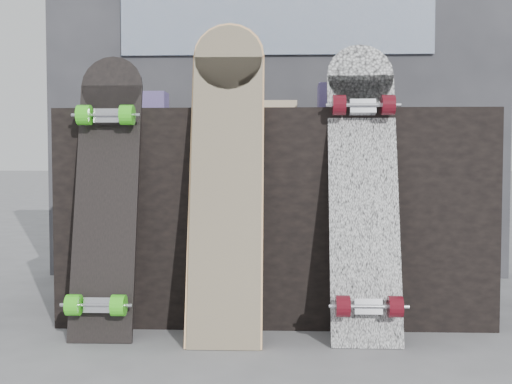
{
  "coord_description": "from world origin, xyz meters",
  "views": [
    {
      "loc": [
        0.02,
        -2.07,
        0.62
      ],
      "look_at": [
        -0.07,
        0.2,
        0.5
      ],
      "focal_mm": 45.0,
      "sensor_mm": 36.0,
      "label": 1
    }
  ],
  "objects_px": {
    "vendor_table": "(275,213)",
    "skateboard_dark": "(106,190)",
    "longboard_celtic": "(226,170)",
    "longboard_cascadia": "(364,184)",
    "longboard_geisha": "(227,168)"
  },
  "relations": [
    {
      "from": "longboard_celtic",
      "to": "skateboard_dark",
      "type": "bearing_deg",
      "value": 176.73
    },
    {
      "from": "vendor_table",
      "to": "skateboard_dark",
      "type": "distance_m",
      "value": 0.7
    },
    {
      "from": "vendor_table",
      "to": "longboard_cascadia",
      "type": "height_order",
      "value": "longboard_cascadia"
    },
    {
      "from": "vendor_table",
      "to": "skateboard_dark",
      "type": "relative_size",
      "value": 1.62
    },
    {
      "from": "longboard_celtic",
      "to": "skateboard_dark",
      "type": "relative_size",
      "value": 1.11
    },
    {
      "from": "longboard_geisha",
      "to": "longboard_celtic",
      "type": "height_order",
      "value": "longboard_geisha"
    },
    {
      "from": "longboard_cascadia",
      "to": "longboard_geisha",
      "type": "bearing_deg",
      "value": -179.36
    },
    {
      "from": "vendor_table",
      "to": "longboard_geisha",
      "type": "relative_size",
      "value": 1.44
    },
    {
      "from": "longboard_geisha",
      "to": "longboard_cascadia",
      "type": "xyz_separation_m",
      "value": [
        0.47,
        0.01,
        -0.05
      ]
    },
    {
      "from": "longboard_celtic",
      "to": "longboard_cascadia",
      "type": "bearing_deg",
      "value": 3.71
    },
    {
      "from": "vendor_table",
      "to": "skateboard_dark",
      "type": "bearing_deg",
      "value": -147.29
    },
    {
      "from": "longboard_celtic",
      "to": "skateboard_dark",
      "type": "distance_m",
      "value": 0.43
    },
    {
      "from": "vendor_table",
      "to": "longboard_celtic",
      "type": "distance_m",
      "value": 0.47
    },
    {
      "from": "vendor_table",
      "to": "longboard_cascadia",
      "type": "relative_size",
      "value": 1.55
    },
    {
      "from": "vendor_table",
      "to": "longboard_celtic",
      "type": "xyz_separation_m",
      "value": [
        -0.16,
        -0.4,
        0.18
      ]
    }
  ]
}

